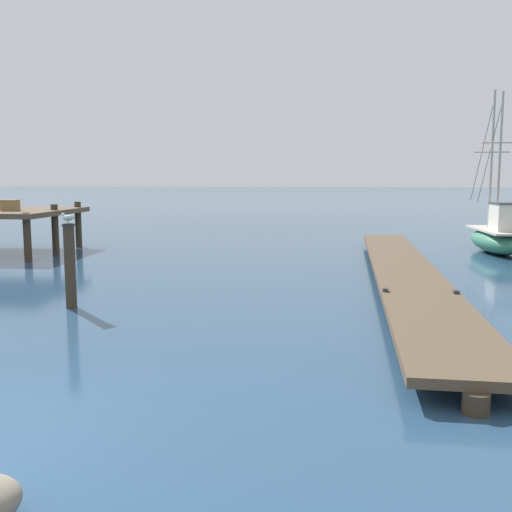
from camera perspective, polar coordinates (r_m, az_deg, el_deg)
floating_dock at (r=18.34m, az=14.03°, el=-1.27°), size 2.03×20.81×0.53m
fishing_boat_3 at (r=26.48m, az=22.27°, el=1.78°), size 2.02×6.98×6.82m
pier_platform at (r=26.70m, az=-23.15°, el=3.72°), size 5.54×5.84×2.23m
mooring_piling at (r=14.76m, az=-17.48°, el=-0.79°), size 0.30×0.30×2.02m
perched_seagull at (r=14.65m, az=-17.63°, el=3.55°), size 0.30×0.31×0.26m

